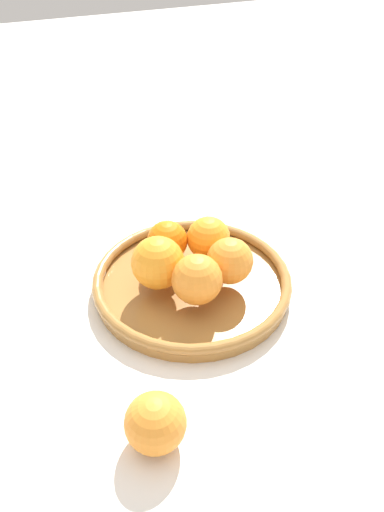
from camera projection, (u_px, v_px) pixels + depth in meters
ground_plane at (192, 289)px, 0.83m from camera, size 4.00×4.00×0.00m
fruit_bowl at (192, 282)px, 0.82m from camera, size 0.32×0.32×0.03m
orange_pile at (191, 258)px, 0.78m from camera, size 0.18×0.19×0.08m
stray_orange at (155, 423)px, 0.58m from camera, size 0.07×0.07×0.07m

